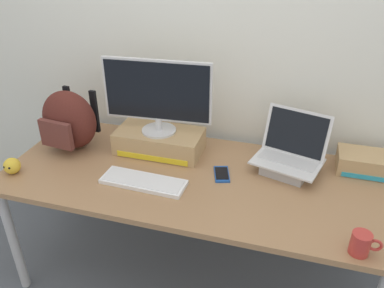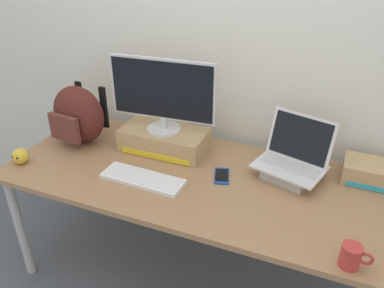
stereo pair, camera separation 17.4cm
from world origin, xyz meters
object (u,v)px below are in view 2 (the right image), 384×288
external_keyboard (143,179)px  plush_toy (21,156)px  toner_box_yellow (164,140)px  open_laptop (291,166)px  desktop_monitor (162,94)px  messenger_backpack (78,115)px  cell_phone (222,176)px  coffee_mug (351,256)px  toner_box_cyan (377,174)px

external_keyboard → plush_toy: plush_toy is taller
toner_box_yellow → open_laptop: 0.71m
toner_box_yellow → plush_toy: (-0.64, -0.42, -0.02)m
desktop_monitor → open_laptop: size_ratio=1.51×
external_keyboard → messenger_backpack: 0.60m
cell_phone → external_keyboard: bearing=-169.9°
cell_phone → toner_box_yellow: bearing=142.8°
toner_box_yellow → coffee_mug: bearing=-27.2°
messenger_backpack → cell_phone: size_ratio=2.22×
messenger_backpack → plush_toy: (-0.15, -0.33, -0.13)m
messenger_backpack → toner_box_cyan: messenger_backpack is taller
messenger_backpack → coffee_mug: bearing=-9.6°
plush_toy → coffee_mug: bearing=-3.4°
toner_box_yellow → external_keyboard: bearing=-83.8°
external_keyboard → messenger_backpack: messenger_backpack is taller
toner_box_yellow → open_laptop: bearing=-0.4°
plush_toy → messenger_backpack: bearing=65.6°
plush_toy → toner_box_cyan: 1.83m
open_laptop → toner_box_cyan: (0.40, 0.11, -0.01)m
messenger_backpack → plush_toy: bearing=-108.2°
toner_box_yellow → external_keyboard: toner_box_yellow is taller
desktop_monitor → open_laptop: 0.76m
desktop_monitor → plush_toy: (-0.64, -0.42, -0.29)m
open_laptop → messenger_backpack: messenger_backpack is taller
toner_box_yellow → desktop_monitor: size_ratio=0.82×
toner_box_yellow → desktop_monitor: (0.00, -0.00, 0.28)m
external_keyboard → coffee_mug: size_ratio=3.60×
messenger_backpack → plush_toy: 0.38m
desktop_monitor → external_keyboard: size_ratio=1.36×
desktop_monitor → plush_toy: size_ratio=6.88×
desktop_monitor → messenger_backpack: (-0.50, -0.09, -0.17)m
messenger_backpack → toner_box_cyan: bearing=13.2°
open_laptop → coffee_mug: size_ratio=3.25×
coffee_mug → plush_toy: coffee_mug is taller
cell_phone → plush_toy: 1.07m
desktop_monitor → coffee_mug: size_ratio=4.90×
open_laptop → external_keyboard: open_laptop is taller
toner_box_yellow → open_laptop: size_ratio=1.23×
toner_box_yellow → external_keyboard: 0.33m
desktop_monitor → coffee_mug: desktop_monitor is taller
open_laptop → coffee_mug: open_laptop is taller
coffee_mug → plush_toy: (-1.67, 0.10, -0.01)m
toner_box_cyan → open_laptop: bearing=-165.0°
messenger_backpack → toner_box_cyan: (1.60, 0.20, -0.12)m
open_laptop → toner_box_yellow: bearing=-164.5°
plush_toy → toner_box_yellow: bearing=33.3°
open_laptop → external_keyboard: bearing=-138.7°
open_laptop → cell_phone: bearing=-140.6°
cell_phone → desktop_monitor: bearing=143.0°
coffee_mug → open_laptop: bearing=121.2°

